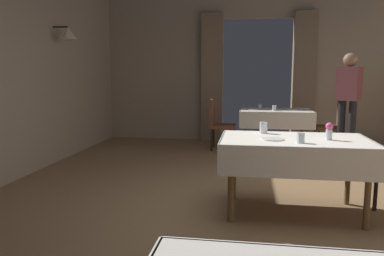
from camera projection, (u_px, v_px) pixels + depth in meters
name	position (u px, v px, depth m)	size (l,w,h in m)	color
ground	(261.00, 212.00, 3.71)	(10.08, 10.08, 0.00)	olive
wall_back	(257.00, 68.00, 7.59)	(6.40, 0.27, 3.00)	gray
dining_table_mid	(294.00, 148.00, 3.62)	(1.44, 0.90, 0.75)	brown
dining_table_far	(275.00, 115.00, 6.64)	(1.27, 0.91, 0.75)	brown
chair_far_left	(219.00, 122.00, 6.79)	(0.45, 0.44, 0.93)	black
chair_far_right	(333.00, 123.00, 6.58)	(0.44, 0.44, 0.93)	black
flower_vase_mid	(329.00, 131.00, 3.51)	(0.07, 0.07, 0.17)	silver
plate_mid_b	(273.00, 139.00, 3.53)	(0.21, 0.21, 0.01)	white
glass_mid_c	(301.00, 138.00, 3.36)	(0.07, 0.07, 0.09)	silver
glass_mid_d	(263.00, 128.00, 3.92)	(0.08, 0.08, 0.12)	silver
plate_far_a	(291.00, 109.00, 6.66)	(0.24, 0.24, 0.01)	white
glass_far_b	(260.00, 106.00, 6.91)	(0.07, 0.07, 0.08)	silver
plate_far_c	(253.00, 109.00, 6.65)	(0.20, 0.20, 0.01)	white
glass_far_d	(274.00, 108.00, 6.43)	(0.07, 0.07, 0.10)	silver
person_waiter_by_doorway	(348.00, 96.00, 6.06)	(0.42, 0.39, 1.72)	black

